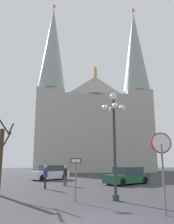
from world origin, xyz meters
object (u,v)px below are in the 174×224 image
Objects in this scene: parked_car_far_green at (127,176)px; pedestrian_standing at (65,174)px; one_way_arrow_sign at (76,174)px; street_lamp at (114,127)px; parked_car_near_white at (50,173)px; pedestrian_walking at (45,175)px; bare_tree at (1,158)px; cathedral at (93,117)px; stop_sign at (162,155)px.

pedestrian_standing reaches higher than parked_car_far_green.
one_way_arrow_sign is 3.30m from street_lamp.
parked_car_near_white is 2.53× the size of pedestrian_walking.
pedestrian_standing is at bearing 94.47° from one_way_arrow_sign.
one_way_arrow_sign is 6.00m from pedestrian_walking.
parked_car_near_white is at bearing 143.61° from parked_car_far_green.
pedestrian_walking is at bearing 110.14° from one_way_arrow_sign.
one_way_arrow_sign reaches higher than pedestrian_walking.
pedestrian_standing is at bearing 54.03° from pedestrian_walking.
pedestrian_standing reaches higher than parked_car_near_white.
one_way_arrow_sign is 5.45m from bare_tree.
cathedral is 19.86× the size of pedestrian_walking.
parked_car_far_green is 5.56m from pedestrian_standing.
stop_sign reaches higher than parked_car_near_white.
stop_sign is 10.48m from pedestrian_walking.
street_lamp is 3.64× the size of pedestrian_standing.
stop_sign is at bearing -71.67° from parked_car_near_white.
bare_tree is at bearing 149.18° from one_way_arrow_sign.
bare_tree is (-7.97, 6.02, -0.05)m from stop_sign.
stop_sign is at bearing -70.15° from street_lamp.
bare_tree is at bearing -131.79° from pedestrian_walking.
street_lamp is (2.12, 0.14, 2.53)m from one_way_arrow_sign.
parked_car_near_white is 2.66× the size of pedestrian_standing.
bare_tree is (-9.19, -29.35, -8.20)m from cathedral.
street_lamp is 8.49m from pedestrian_standing.
parked_car_near_white is (2.34, 10.97, -1.49)m from bare_tree.
parked_car_far_green is at bearing 8.27° from pedestrian_standing.
cathedral is 7.32× the size of parked_car_far_green.
one_way_arrow_sign is at bearing -80.56° from parked_car_near_white.
cathedral is 10.53× the size of stop_sign.
one_way_arrow_sign is (-4.57, -32.11, -9.06)m from cathedral.
parked_car_near_white is at bearing 77.96° from bare_tree.
cathedral is at bearing 78.08° from pedestrian_standing.
pedestrian_walking is at bearing -104.05° from cathedral.
street_lamp reaches higher than pedestrian_standing.
bare_tree is at bearing 158.80° from street_lamp.
street_lamp is 1.25× the size of bare_tree.
street_lamp is 1.37× the size of parked_car_near_white.
pedestrian_walking is at bearing -157.96° from parked_car_far_green.
cathedral is 26.74m from pedestrian_standing.
parked_car_far_green is at bearing 82.46° from stop_sign.
cathedral is at bearing 69.56° from parked_car_near_white.
bare_tree is at bearing -129.50° from pedestrian_standing.
street_lamp is at bearing -70.08° from pedestrian_standing.
cathedral is 28.88m from pedestrian_walking.
street_lamp is (-2.45, -31.97, -6.53)m from cathedral.
pedestrian_standing is at bearing -171.73° from parked_car_far_green.
cathedral reaches higher than street_lamp.
parked_car_far_green is 2.85× the size of pedestrian_standing.
street_lamp is at bearing 109.85° from stop_sign.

